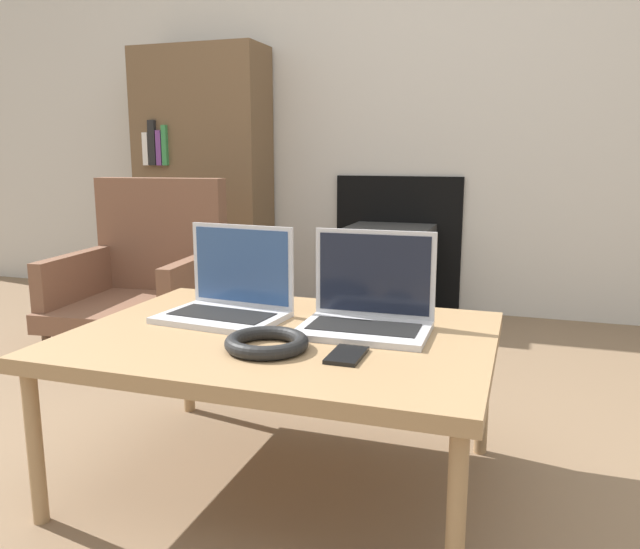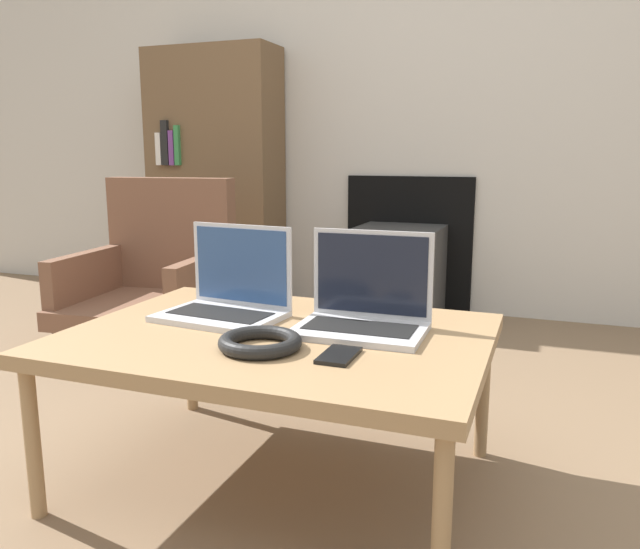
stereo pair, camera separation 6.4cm
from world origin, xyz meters
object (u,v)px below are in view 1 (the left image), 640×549
phone (347,355)px  tv (390,272)px  headphones (267,343)px  armchair (147,272)px  laptop_left (230,296)px  laptop_right (368,307)px

phone → tv: (-0.31, 1.89, -0.17)m
headphones → tv: size_ratio=0.40×
phone → armchair: size_ratio=0.17×
laptop_left → headphones: size_ratio=1.77×
phone → tv: size_ratio=0.26×
laptop_left → tv: size_ratio=0.71×
laptop_left → headphones: 0.32m
phone → armchair: bearing=138.5°
armchair → headphones: bearing=-52.3°
laptop_left → laptop_right: (0.38, 0.00, 0.00)m
phone → armchair: armchair is taller
headphones → laptop_right: bearing=53.8°
laptop_right → phone: 0.24m
laptop_right → headphones: size_ratio=1.68×
laptop_left → armchair: armchair is taller
headphones → tv: (-0.12, 1.90, -0.19)m
tv → laptop_left: bearing=-92.9°
armchair → tv: bearing=34.8°
laptop_right → armchair: size_ratio=0.44×
tv → armchair: size_ratio=0.65×
laptop_left → armchair: bearing=140.1°
laptop_right → phone: size_ratio=2.57×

